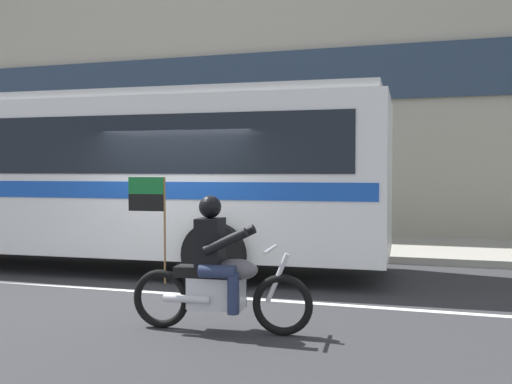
# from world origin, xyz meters

# --- Properties ---
(ground_plane) EXTENTS (60.00, 60.00, 0.00)m
(ground_plane) POSITION_xyz_m (0.00, 0.00, 0.00)
(ground_plane) COLOR #2B2B2D
(sidewalk_curb) EXTENTS (28.00, 3.80, 0.15)m
(sidewalk_curb) POSITION_xyz_m (0.00, 5.10, 0.07)
(sidewalk_curb) COLOR gray
(sidewalk_curb) RESTS_ON ground_plane
(lane_center_stripe) EXTENTS (26.60, 0.14, 0.01)m
(lane_center_stripe) POSITION_xyz_m (0.00, -0.60, 0.00)
(lane_center_stripe) COLOR silver
(lane_center_stripe) RESTS_ON ground_plane
(office_building_facade) EXTENTS (28.00, 0.89, 12.58)m
(office_building_facade) POSITION_xyz_m (0.00, 7.39, 6.30)
(office_building_facade) COLOR gray
(office_building_facade) RESTS_ON ground_plane
(transit_bus) EXTENTS (11.65, 3.06, 3.22)m
(transit_bus) POSITION_xyz_m (-2.49, 1.19, 1.88)
(transit_bus) COLOR white
(transit_bus) RESTS_ON ground_plane
(motorcycle_with_rider) EXTENTS (2.19, 0.64, 1.78)m
(motorcycle_with_rider) POSITION_xyz_m (1.63, -2.30, 0.67)
(motorcycle_with_rider) COLOR black
(motorcycle_with_rider) RESTS_ON ground_plane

